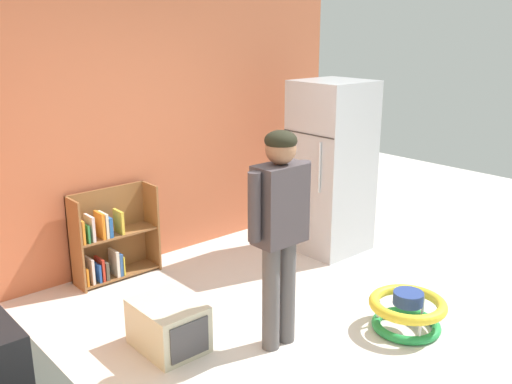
% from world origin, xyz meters
% --- Properties ---
extents(ground_plane, '(12.00, 12.00, 0.00)m').
position_xyz_m(ground_plane, '(0.00, 0.00, 0.00)').
color(ground_plane, silver).
rests_on(ground_plane, ground).
extents(back_wall, '(5.20, 0.06, 2.70)m').
position_xyz_m(back_wall, '(0.00, 2.33, 1.35)').
color(back_wall, '#C26643').
rests_on(back_wall, ground).
extents(refrigerator, '(0.73, 0.68, 1.78)m').
position_xyz_m(refrigerator, '(1.72, 1.28, 0.89)').
color(refrigerator, '#B7BABF').
rests_on(refrigerator, ground).
extents(bookshelf, '(0.80, 0.28, 0.85)m').
position_xyz_m(bookshelf, '(-0.38, 2.14, 0.37)').
color(bookshelf, brown).
rests_on(bookshelf, ground).
extents(standing_person, '(0.57, 0.23, 1.63)m').
position_xyz_m(standing_person, '(-0.01, 0.23, 0.99)').
color(standing_person, '#535051').
rests_on(standing_person, ground).
extents(baby_walker, '(0.60, 0.60, 0.32)m').
position_xyz_m(baby_walker, '(0.90, -0.28, 0.16)').
color(baby_walker, green).
rests_on(baby_walker, ground).
extents(pet_carrier, '(0.42, 0.55, 0.36)m').
position_xyz_m(pet_carrier, '(-0.65, 0.74, 0.18)').
color(pet_carrier, beige).
rests_on(pet_carrier, ground).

